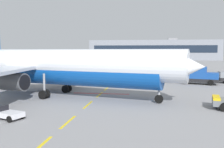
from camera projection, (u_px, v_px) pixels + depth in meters
apron_paint_markings at (115, 82)px, 50.05m from camera, size 8.00×93.49×0.01m
airliner_foreground at (65, 66)px, 33.80m from camera, size 34.48×33.63×12.20m
fuel_service_truck at (197, 75)px, 46.44m from camera, size 7.39×4.27×3.14m
terminal_satellite at (153, 50)px, 177.33m from camera, size 84.50×26.76×14.52m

